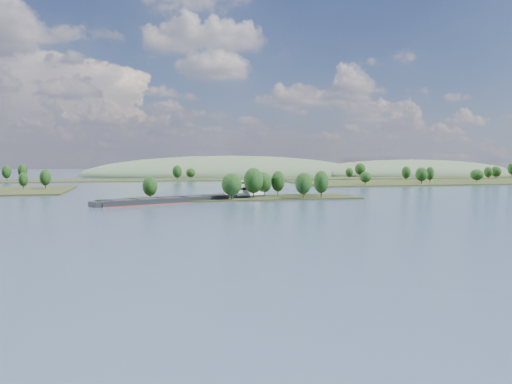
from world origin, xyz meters
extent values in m
plane|color=#334458|center=(0.00, 120.00, 0.00)|extent=(1800.00, 1800.00, 0.00)
cube|color=black|center=(0.00, 180.00, 0.00)|extent=(100.00, 30.00, 1.20)
cylinder|color=black|center=(23.02, 167.52, 2.37)|extent=(0.50, 0.50, 3.54)
ellipsoid|color=black|center=(23.02, 167.52, 6.87)|extent=(6.85, 6.85, 9.10)
cylinder|color=black|center=(12.11, 191.95, 2.34)|extent=(0.50, 0.50, 3.48)
ellipsoid|color=black|center=(12.11, 191.95, 6.77)|extent=(7.54, 7.54, 8.96)
cylinder|color=black|center=(2.74, 173.35, 2.72)|extent=(0.50, 0.50, 4.23)
ellipsoid|color=black|center=(2.74, 173.35, 8.09)|extent=(8.40, 8.40, 10.88)
cylinder|color=black|center=(10.71, 184.88, 2.24)|extent=(0.50, 0.50, 3.27)
ellipsoid|color=black|center=(10.71, 184.88, 6.40)|extent=(6.42, 6.42, 8.42)
cylinder|color=black|center=(-7.76, 168.02, 2.36)|extent=(0.50, 0.50, 3.53)
ellipsoid|color=black|center=(-7.76, 168.02, 6.85)|extent=(8.50, 8.50, 9.08)
cylinder|color=black|center=(-40.20, 174.82, 2.17)|extent=(0.50, 0.50, 3.14)
ellipsoid|color=black|center=(-40.20, 174.82, 6.16)|extent=(6.06, 6.06, 8.07)
cylinder|color=black|center=(17.19, 185.05, 2.45)|extent=(0.50, 0.50, 3.71)
ellipsoid|color=black|center=(17.19, 185.05, 7.16)|extent=(6.15, 6.15, 9.53)
cylinder|color=black|center=(37.88, 183.92, 2.35)|extent=(0.50, 0.50, 3.51)
ellipsoid|color=black|center=(37.88, 183.92, 6.81)|extent=(5.96, 5.96, 9.01)
cylinder|color=black|center=(32.32, 170.47, 2.50)|extent=(0.50, 0.50, 3.80)
ellipsoid|color=black|center=(32.32, 170.47, 7.33)|extent=(6.42, 6.42, 9.77)
cylinder|color=black|center=(30.23, 185.25, 2.29)|extent=(0.50, 0.50, 3.38)
ellipsoid|color=black|center=(30.23, 185.25, 6.59)|extent=(6.79, 6.79, 8.69)
cylinder|color=black|center=(-93.77, 268.24, 2.59)|extent=(0.50, 0.50, 3.59)
ellipsoid|color=black|center=(-93.77, 268.24, 7.15)|extent=(6.09, 6.09, 9.22)
cylinder|color=black|center=(-105.48, 269.78, 2.31)|extent=(0.50, 0.50, 3.01)
ellipsoid|color=black|center=(-105.48, 269.78, 6.13)|extent=(5.04, 5.04, 7.74)
cube|color=black|center=(230.00, 300.00, 0.00)|extent=(320.00, 90.00, 1.60)
cylinder|color=black|center=(102.18, 267.12, 2.21)|extent=(0.50, 0.50, 2.82)
ellipsoid|color=black|center=(102.18, 267.12, 5.79)|extent=(7.26, 7.26, 7.25)
cylinder|color=black|center=(259.73, 334.49, 2.59)|extent=(0.50, 0.50, 3.57)
ellipsoid|color=black|center=(259.73, 334.49, 7.13)|extent=(8.49, 8.49, 9.19)
cylinder|color=black|center=(197.48, 280.12, 2.35)|extent=(0.50, 0.50, 3.10)
ellipsoid|color=black|center=(197.48, 280.12, 6.29)|extent=(9.15, 9.15, 7.97)
cylinder|color=black|center=(143.79, 267.47, 2.63)|extent=(0.50, 0.50, 3.66)
ellipsoid|color=black|center=(143.79, 267.47, 7.29)|extent=(8.18, 8.18, 9.42)
cylinder|color=black|center=(159.34, 281.03, 2.69)|extent=(0.50, 0.50, 3.78)
ellipsoid|color=black|center=(159.34, 281.03, 7.49)|extent=(5.76, 5.76, 9.71)
cylinder|color=black|center=(162.52, 317.69, 2.66)|extent=(0.50, 0.50, 3.72)
ellipsoid|color=black|center=(162.52, 317.69, 7.40)|extent=(6.96, 6.96, 9.58)
cylinder|color=black|center=(245.73, 327.06, 2.54)|extent=(0.50, 0.50, 3.47)
ellipsoid|color=black|center=(245.73, 327.06, 6.95)|extent=(6.99, 6.99, 8.93)
cube|color=black|center=(0.00, 400.00, 0.00)|extent=(900.00, 60.00, 1.20)
cylinder|color=black|center=(-141.41, 396.36, 2.66)|extent=(0.50, 0.50, 4.12)
ellipsoid|color=black|center=(-141.41, 396.36, 7.89)|extent=(6.97, 6.97, 10.58)
cylinder|color=black|center=(144.31, 382.37, 2.15)|extent=(0.50, 0.50, 3.11)
ellipsoid|color=black|center=(144.31, 382.37, 6.10)|extent=(6.95, 6.95, 7.99)
cylinder|color=black|center=(4.15, 403.30, 2.14)|extent=(0.50, 0.50, 3.08)
ellipsoid|color=black|center=(4.15, 403.30, 6.05)|extent=(8.26, 8.26, 7.92)
cylinder|color=black|center=(322.42, 387.36, 2.85)|extent=(0.50, 0.50, 4.51)
ellipsoid|color=black|center=(322.42, 387.36, 8.58)|extent=(7.24, 7.24, 11.59)
cylinder|color=black|center=(170.76, 414.74, 2.82)|extent=(0.50, 0.50, 4.45)
ellipsoid|color=black|center=(170.76, 414.74, 8.48)|extent=(10.27, 10.27, 11.43)
cylinder|color=black|center=(-129.83, 396.87, 2.82)|extent=(0.50, 0.50, 4.45)
ellipsoid|color=black|center=(-129.83, 396.87, 8.48)|extent=(7.02, 7.02, 11.43)
cylinder|color=black|center=(55.42, 389.87, 2.10)|extent=(0.50, 0.50, 3.01)
ellipsoid|color=black|center=(55.42, 389.87, 5.93)|extent=(8.26, 8.26, 7.74)
cylinder|color=black|center=(-9.58, 381.65, 2.61)|extent=(0.50, 0.50, 4.02)
ellipsoid|color=black|center=(-9.58, 381.65, 7.72)|extent=(7.80, 7.80, 10.33)
ellipsoid|color=#3A4C34|center=(260.00, 470.00, 0.00)|extent=(260.00, 140.00, 36.00)
ellipsoid|color=#3A4C34|center=(60.00, 500.00, 0.00)|extent=(320.00, 160.00, 44.00)
cube|color=black|center=(-25.47, 170.00, 0.47)|extent=(71.86, 39.97, 2.06)
cube|color=#A02711|center=(-25.47, 170.00, 0.05)|extent=(72.11, 40.21, 0.23)
cube|color=black|center=(-34.19, 171.01, 1.78)|extent=(52.80, 24.73, 0.75)
cube|color=black|center=(-30.34, 162.69, 1.78)|extent=(52.80, 24.73, 0.75)
cube|color=black|center=(-32.27, 166.85, 1.64)|extent=(54.48, 31.25, 0.28)
cube|color=black|center=(-50.94, 158.20, 1.92)|extent=(10.87, 10.50, 0.33)
cube|color=black|center=(-41.60, 162.52, 1.92)|extent=(10.87, 10.50, 0.33)
cube|color=black|center=(-32.27, 166.85, 1.92)|extent=(10.87, 10.50, 0.33)
cube|color=black|center=(-22.93, 171.18, 1.92)|extent=(10.87, 10.50, 0.33)
cube|color=black|center=(-13.59, 175.51, 1.92)|extent=(10.87, 10.50, 0.33)
cube|color=black|center=(-59.86, 154.07, 0.84)|extent=(6.09, 8.82, 1.87)
cylinder|color=black|center=(-59.01, 154.46, 2.15)|extent=(0.30, 0.30, 2.06)
cube|color=silver|center=(0.85, 182.20, 2.06)|extent=(17.36, 14.45, 1.12)
cube|color=silver|center=(1.70, 182.59, 3.93)|extent=(11.64, 10.73, 2.81)
cube|color=black|center=(1.70, 182.59, 4.30)|extent=(11.89, 10.98, 0.84)
cube|color=silver|center=(2.55, 182.98, 6.36)|extent=(7.46, 7.46, 2.06)
cube|color=black|center=(2.55, 182.98, 6.74)|extent=(7.70, 7.70, 0.75)
cube|color=silver|center=(2.55, 182.98, 7.49)|extent=(7.95, 7.95, 0.19)
cylinder|color=silver|center=(4.67, 183.97, 8.61)|extent=(0.25, 0.25, 2.43)
cylinder|color=black|center=(-2.03, 183.96, 7.67)|extent=(0.62, 0.62, 1.12)
camera|label=1|loc=(-48.65, -31.45, 16.47)|focal=35.00mm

